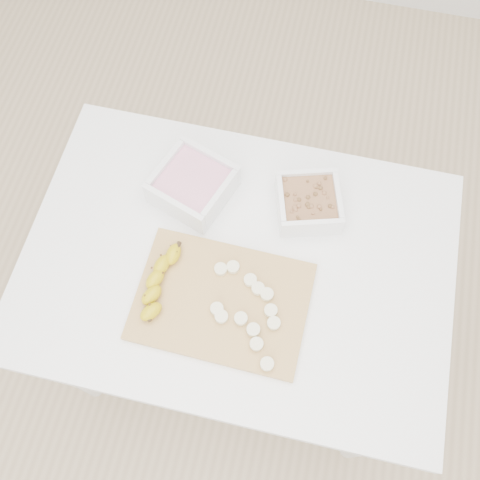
% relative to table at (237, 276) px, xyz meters
% --- Properties ---
extents(ground, '(3.50, 3.50, 0.00)m').
position_rel_table_xyz_m(ground, '(0.00, 0.00, -0.65)').
color(ground, '#C6AD89').
rests_on(ground, ground).
extents(table, '(1.00, 0.70, 0.75)m').
position_rel_table_xyz_m(table, '(0.00, 0.00, 0.00)').
color(table, white).
rests_on(table, ground).
extents(bowl_yogurt, '(0.21, 0.21, 0.08)m').
position_rel_table_xyz_m(bowl_yogurt, '(-0.14, 0.15, 0.14)').
color(bowl_yogurt, white).
rests_on(bowl_yogurt, table).
extents(bowl_granola, '(0.18, 0.18, 0.07)m').
position_rel_table_xyz_m(bowl_granola, '(0.13, 0.17, 0.13)').
color(bowl_granola, white).
rests_on(bowl_granola, table).
extents(cutting_board, '(0.39, 0.28, 0.01)m').
position_rel_table_xyz_m(cutting_board, '(-0.01, -0.10, 0.10)').
color(cutting_board, tan).
rests_on(cutting_board, table).
extents(banana, '(0.10, 0.19, 0.03)m').
position_rel_table_xyz_m(banana, '(-0.16, -0.10, 0.13)').
color(banana, '#BDA40C').
rests_on(banana, cutting_board).
extents(banana_slices, '(0.18, 0.23, 0.02)m').
position_rel_table_xyz_m(banana_slices, '(0.05, -0.11, 0.12)').
color(banana_slices, beige).
rests_on(banana_slices, cutting_board).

